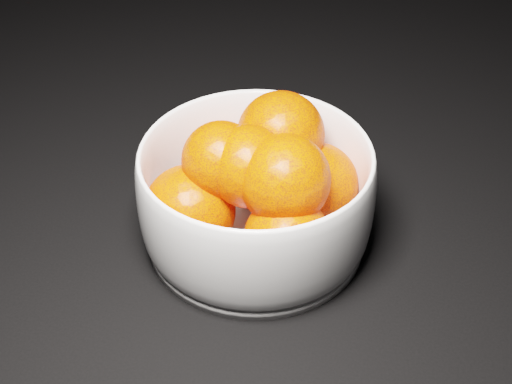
# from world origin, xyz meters

# --- Properties ---
(bowl) EXTENTS (0.19, 0.19, 0.09)m
(bowl) POSITION_xyz_m (-0.25, -0.13, 0.05)
(bowl) COLOR white
(bowl) RESTS_ON ground
(orange_pile) EXTENTS (0.17, 0.15, 0.11)m
(orange_pile) POSITION_xyz_m (-0.25, -0.13, 0.06)
(orange_pile) COLOR #FF3E03
(orange_pile) RESTS_ON bowl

